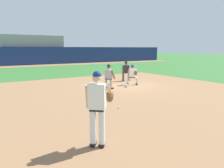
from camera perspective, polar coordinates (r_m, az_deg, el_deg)
The scene contains 11 objects.
ground_plane at distance 14.12m, azimuth 3.36°, elevation -0.42°, with size 160.00×160.00×0.00m, color #336B2D.
infield_dirt_patch at distance 9.75m, azimuth 1.39°, elevation -4.80°, with size 18.00×18.00×0.01m, color #936B47.
warning_track_strip at distance 32.39m, azimuth -18.02°, elevation 4.62°, with size 48.00×3.20×0.01m, color #936B47.
first_base_bag at distance 14.11m, azimuth 3.36°, elevation -0.24°, with size 0.38×0.38×0.09m, color white.
baseball at distance 8.81m, azimuth 1.82°, elevation -6.11°, with size 0.07×0.07×0.07m, color white.
pitcher at distance 5.23m, azimuth -3.67°, elevation -5.31°, with size 0.85×0.54×1.86m.
first_baseman at distance 14.38m, azimuth 5.40°, elevation 2.67°, with size 0.72×1.09×1.34m.
baserunner at distance 12.88m, azimuth -0.87°, elevation 2.22°, with size 0.54×0.65×1.46m.
umpire at distance 16.10m, azimuth 3.68°, elevation 3.61°, with size 0.68×0.66×1.46m.
outfield_wall at distance 34.26m, azimuth -18.99°, elevation 6.97°, with size 48.00×0.50×2.60m.
stadium_seating_block at distance 36.65m, azimuth -20.01°, elevation 8.45°, with size 8.98×3.35×4.35m.
Camera 1 is at (-8.21, -11.24, 2.37)m, focal length 35.00 mm.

